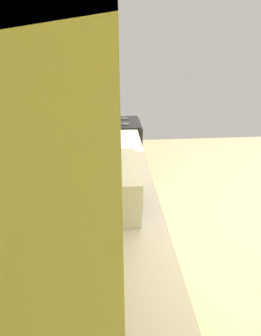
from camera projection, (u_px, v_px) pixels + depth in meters
ground_plane at (243, 246)px, 2.41m from camera, size 6.26×6.26×0.00m
wall_back at (64, 123)px, 1.64m from camera, size 4.03×0.12×2.76m
counter_run at (118, 252)px, 1.77m from camera, size 3.14×0.62×0.91m
upper_cabinets at (81, 60)px, 1.12m from camera, size 2.26×0.30×0.72m
oven_range at (117, 152)px, 3.41m from camera, size 0.61×0.69×1.09m
microwave at (112, 185)px, 1.49m from camera, size 0.51×0.35×0.30m
bowl at (125, 165)px, 2.03m from camera, size 0.13×0.13×0.04m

